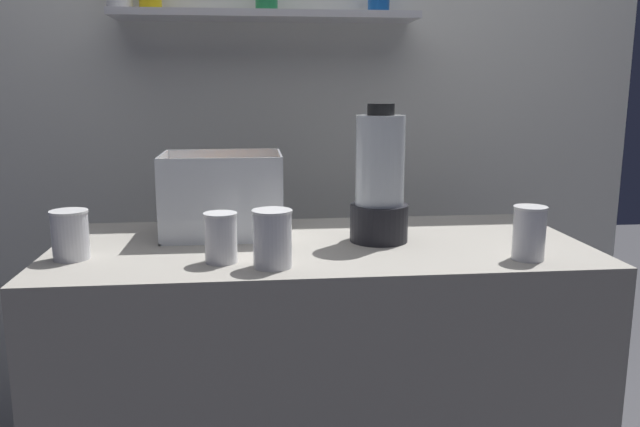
# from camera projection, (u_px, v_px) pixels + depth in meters

# --- Properties ---
(counter) EXTENTS (1.40, 0.64, 0.90)m
(counter) POSITION_uv_depth(u_px,v_px,m) (320.00, 398.00, 1.78)
(counter) COLOR #9E998E
(counter) RESTS_ON ground_plane
(back_wall_unit) EXTENTS (2.60, 0.24, 2.50)m
(back_wall_unit) POSITION_uv_depth(u_px,v_px,m) (297.00, 100.00, 2.37)
(back_wall_unit) COLOR silver
(back_wall_unit) RESTS_ON ground_plane
(carrot_display_bin) EXTENTS (0.33, 0.25, 0.23)m
(carrot_display_bin) POSITION_uv_depth(u_px,v_px,m) (222.00, 209.00, 1.78)
(carrot_display_bin) COLOR white
(carrot_display_bin) RESTS_ON counter
(blender_pitcher) EXTENTS (0.16, 0.16, 0.37)m
(blender_pitcher) POSITION_uv_depth(u_px,v_px,m) (380.00, 184.00, 1.69)
(blender_pitcher) COLOR black
(blender_pitcher) RESTS_ON counter
(juice_cup_pomegranate_far_left) EXTENTS (0.09, 0.09, 0.12)m
(juice_cup_pomegranate_far_left) POSITION_uv_depth(u_px,v_px,m) (71.00, 238.00, 1.53)
(juice_cup_pomegranate_far_left) COLOR white
(juice_cup_pomegranate_far_left) RESTS_ON counter
(juice_cup_orange_left) EXTENTS (0.08, 0.08, 0.12)m
(juice_cup_orange_left) POSITION_uv_depth(u_px,v_px,m) (221.00, 241.00, 1.50)
(juice_cup_orange_left) COLOR white
(juice_cup_orange_left) RESTS_ON counter
(juice_cup_mango_middle) EXTENTS (0.09, 0.09, 0.13)m
(juice_cup_mango_middle) POSITION_uv_depth(u_px,v_px,m) (272.00, 241.00, 1.46)
(juice_cup_mango_middle) COLOR white
(juice_cup_mango_middle) RESTS_ON counter
(juice_cup_orange_right) EXTENTS (0.08, 0.08, 0.13)m
(juice_cup_orange_right) POSITION_uv_depth(u_px,v_px,m) (529.00, 235.00, 1.52)
(juice_cup_orange_right) COLOR white
(juice_cup_orange_right) RESTS_ON counter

